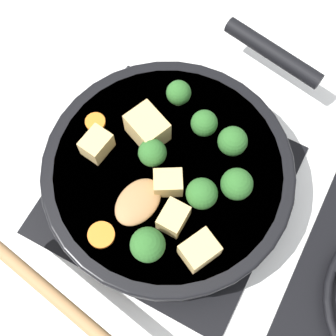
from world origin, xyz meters
name	(u,v)px	position (x,y,z in m)	size (l,w,h in m)	color
ground_plane	(168,190)	(0.00, 0.00, 0.00)	(2.40, 2.40, 0.00)	white
front_burner_grate	(168,187)	(0.00, 0.00, 0.01)	(0.31, 0.31, 0.03)	black
skillet_pan	(169,174)	(0.00, 0.00, 0.06)	(0.43, 0.33, 0.06)	black
wooden_spoon	(95,254)	(0.14, -0.02, 0.09)	(0.21, 0.22, 0.02)	#A87A4C
tofu_cube_center_large	(97,144)	(0.02, -0.09, 0.10)	(0.04, 0.03, 0.03)	#DBB770
tofu_cube_near_handle	(168,183)	(0.02, 0.01, 0.10)	(0.04, 0.03, 0.03)	#DBB770
tofu_cube_east_chunk	(147,128)	(-0.03, -0.05, 0.10)	(0.05, 0.04, 0.04)	#DBB770
tofu_cube_west_chunk	(173,218)	(0.06, 0.04, 0.10)	(0.04, 0.03, 0.03)	#DBB770
tofu_cube_back_piece	(199,250)	(0.08, 0.08, 0.10)	(0.04, 0.03, 0.03)	#DBB770
broccoli_floret_near_spoon	(204,123)	(-0.07, 0.02, 0.11)	(0.03, 0.03, 0.04)	#709956
broccoli_floret_center_top	(154,150)	(0.00, -0.02, 0.11)	(0.04, 0.04, 0.04)	#709956
broccoli_floret_east_rim	(232,141)	(-0.06, 0.06, 0.11)	(0.04, 0.04, 0.05)	#709956
broccoli_floret_west_rim	(237,184)	(-0.01, 0.09, 0.11)	(0.04, 0.04, 0.05)	#709956
broccoli_floret_north_edge	(148,245)	(0.10, 0.03, 0.11)	(0.04, 0.04, 0.05)	#709956
broccoli_floret_south_cluster	(202,194)	(0.02, 0.06, 0.11)	(0.04, 0.04, 0.05)	#709956
broccoli_floret_mid_floret	(179,93)	(-0.09, -0.03, 0.11)	(0.03, 0.03, 0.04)	#709956
carrot_slice_orange_thin	(95,122)	(-0.01, -0.12, 0.09)	(0.03, 0.03, 0.01)	orange
carrot_slice_near_center	(101,235)	(0.12, -0.03, 0.09)	(0.03, 0.03, 0.01)	orange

